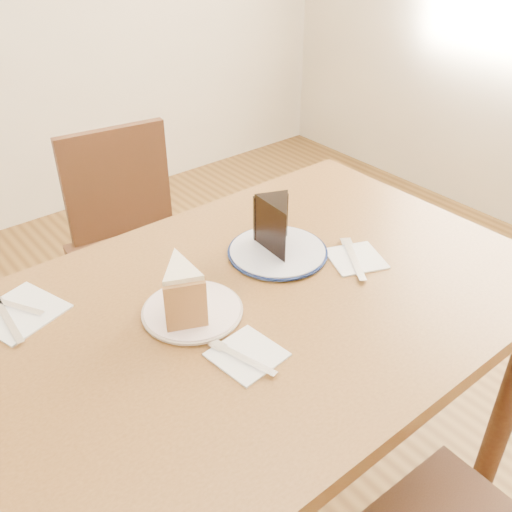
# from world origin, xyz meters

# --- Properties ---
(ground) EXTENTS (4.00, 4.00, 0.00)m
(ground) POSITION_xyz_m (0.00, 0.00, 0.00)
(ground) COLOR #472E13
(ground) RESTS_ON ground
(table) EXTENTS (1.20, 0.80, 0.75)m
(table) POSITION_xyz_m (0.00, 0.00, 0.65)
(table) COLOR #4F3115
(table) RESTS_ON ground
(chair_far) EXTENTS (0.47, 0.47, 0.83)m
(chair_far) POSITION_xyz_m (0.09, 0.74, 0.46)
(chair_far) COLOR #331B0F
(chair_far) RESTS_ON ground
(plate_cream) EXTENTS (0.19, 0.19, 0.01)m
(plate_cream) POSITION_xyz_m (-0.14, 0.04, 0.76)
(plate_cream) COLOR white
(plate_cream) RESTS_ON table
(plate_navy) EXTENTS (0.22, 0.22, 0.01)m
(plate_navy) POSITION_xyz_m (0.13, 0.10, 0.76)
(plate_navy) COLOR silver
(plate_navy) RESTS_ON table
(carrot_cake) EXTENTS (0.11, 0.13, 0.10)m
(carrot_cake) POSITION_xyz_m (-0.16, 0.05, 0.81)
(carrot_cake) COLOR beige
(carrot_cake) RESTS_ON plate_cream
(chocolate_cake) EXTENTS (0.11, 0.13, 0.11)m
(chocolate_cake) POSITION_xyz_m (0.13, 0.10, 0.82)
(chocolate_cake) COLOR black
(chocolate_cake) RESTS_ON plate_navy
(napkin_cream) EXTENTS (0.13, 0.13, 0.00)m
(napkin_cream) POSITION_xyz_m (-0.13, -0.12, 0.75)
(napkin_cream) COLOR white
(napkin_cream) RESTS_ON table
(napkin_navy) EXTENTS (0.15, 0.15, 0.00)m
(napkin_navy) POSITION_xyz_m (0.25, -0.03, 0.75)
(napkin_navy) COLOR white
(napkin_navy) RESTS_ON table
(napkin_spare) EXTENTS (0.18, 0.18, 0.00)m
(napkin_spare) POSITION_xyz_m (-0.41, 0.26, 0.75)
(napkin_spare) COLOR white
(napkin_spare) RESTS_ON table
(fork_cream) EXTENTS (0.05, 0.14, 0.00)m
(fork_cream) POSITION_xyz_m (-0.15, -0.13, 0.76)
(fork_cream) COLOR silver
(fork_cream) RESTS_ON napkin_cream
(knife_navy) EXTENTS (0.11, 0.15, 0.00)m
(knife_navy) POSITION_xyz_m (0.24, -0.03, 0.76)
(knife_navy) COLOR silver
(knife_navy) RESTS_ON napkin_navy
(fork_spare) EXTENTS (0.08, 0.13, 0.00)m
(fork_spare) POSITION_xyz_m (-0.41, 0.28, 0.76)
(fork_spare) COLOR silver
(fork_spare) RESTS_ON napkin_spare
(knife_spare) EXTENTS (0.02, 0.16, 0.00)m
(knife_spare) POSITION_xyz_m (-0.43, 0.24, 0.76)
(knife_spare) COLOR silver
(knife_spare) RESTS_ON napkin_spare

